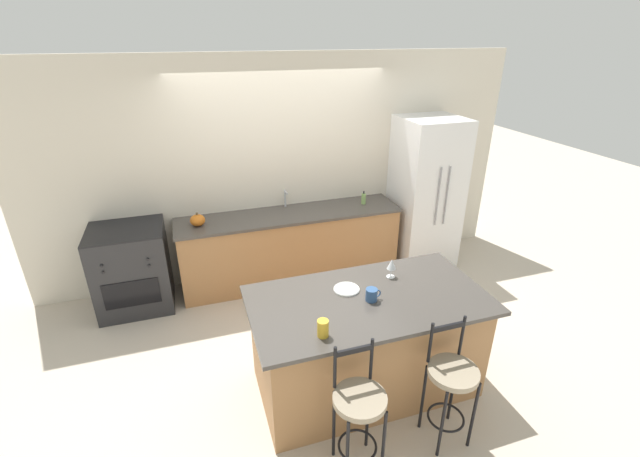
{
  "coord_description": "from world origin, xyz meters",
  "views": [
    {
      "loc": [
        -1.12,
        -4.29,
        2.9
      ],
      "look_at": [
        0.06,
        -0.63,
        1.12
      ],
      "focal_mm": 24.0,
      "sensor_mm": 36.0,
      "label": 1
    }
  ],
  "objects_px": {
    "oven_range": "(132,268)",
    "bar_stool_far": "(451,382)",
    "bar_stool_near": "(359,410)",
    "dinner_plate": "(347,289)",
    "soap_bottle": "(364,199)",
    "refrigerator": "(425,193)",
    "tumbler_cup": "(323,328)",
    "wine_glass": "(392,265)",
    "pumpkin_decoration": "(198,220)",
    "coffee_mug": "(372,295)"
  },
  "relations": [
    {
      "from": "oven_range",
      "to": "bar_stool_far",
      "type": "bearing_deg",
      "value": -47.97
    },
    {
      "from": "bar_stool_near",
      "to": "bar_stool_far",
      "type": "height_order",
      "value": "same"
    },
    {
      "from": "dinner_plate",
      "to": "soap_bottle",
      "type": "distance_m",
      "value": 2.05
    },
    {
      "from": "refrigerator",
      "to": "tumbler_cup",
      "type": "xyz_separation_m",
      "value": [
        -2.14,
        -2.24,
        0.01
      ]
    },
    {
      "from": "bar_stool_near",
      "to": "dinner_plate",
      "type": "height_order",
      "value": "bar_stool_near"
    },
    {
      "from": "oven_range",
      "to": "wine_glass",
      "type": "relative_size",
      "value": 5.48
    },
    {
      "from": "refrigerator",
      "to": "pumpkin_decoration",
      "type": "xyz_separation_m",
      "value": [
        -2.87,
        0.04,
        -0.01
      ]
    },
    {
      "from": "bar_stool_far",
      "to": "wine_glass",
      "type": "relative_size",
      "value": 5.78
    },
    {
      "from": "wine_glass",
      "to": "soap_bottle",
      "type": "distance_m",
      "value": 1.82
    },
    {
      "from": "bar_stool_near",
      "to": "soap_bottle",
      "type": "xyz_separation_m",
      "value": [
        1.18,
        2.71,
        0.42
      ]
    },
    {
      "from": "refrigerator",
      "to": "coffee_mug",
      "type": "xyz_separation_m",
      "value": [
        -1.63,
        -1.94,
        -0.0
      ]
    },
    {
      "from": "coffee_mug",
      "to": "tumbler_cup",
      "type": "distance_m",
      "value": 0.59
    },
    {
      "from": "oven_range",
      "to": "bar_stool_far",
      "type": "relative_size",
      "value": 0.95
    },
    {
      "from": "tumbler_cup",
      "to": "soap_bottle",
      "type": "relative_size",
      "value": 0.78
    },
    {
      "from": "wine_glass",
      "to": "dinner_plate",
      "type": "bearing_deg",
      "value": -170.37
    },
    {
      "from": "pumpkin_decoration",
      "to": "soap_bottle",
      "type": "distance_m",
      "value": 2.04
    },
    {
      "from": "dinner_plate",
      "to": "refrigerator",
      "type": "bearing_deg",
      "value": 44.55
    },
    {
      "from": "refrigerator",
      "to": "bar_stool_near",
      "type": "xyz_separation_m",
      "value": [
        -2.01,
        -2.62,
        -0.43
      ]
    },
    {
      "from": "pumpkin_decoration",
      "to": "soap_bottle",
      "type": "relative_size",
      "value": 0.99
    },
    {
      "from": "bar_stool_far",
      "to": "refrigerator",
      "type": "bearing_deg",
      "value": 64.06
    },
    {
      "from": "coffee_mug",
      "to": "tumbler_cup",
      "type": "xyz_separation_m",
      "value": [
        -0.51,
        -0.3,
        0.01
      ]
    },
    {
      "from": "bar_stool_far",
      "to": "coffee_mug",
      "type": "xyz_separation_m",
      "value": [
        -0.36,
        0.66,
        0.42
      ]
    },
    {
      "from": "bar_stool_far",
      "to": "pumpkin_decoration",
      "type": "distance_m",
      "value": 3.12
    },
    {
      "from": "wine_glass",
      "to": "tumbler_cup",
      "type": "height_order",
      "value": "wine_glass"
    },
    {
      "from": "bar_stool_near",
      "to": "pumpkin_decoration",
      "type": "relative_size",
      "value": 6.12
    },
    {
      "from": "oven_range",
      "to": "coffee_mug",
      "type": "distance_m",
      "value": 2.86
    },
    {
      "from": "soap_bottle",
      "to": "oven_range",
      "type": "bearing_deg",
      "value": -178.92
    },
    {
      "from": "refrigerator",
      "to": "dinner_plate",
      "type": "bearing_deg",
      "value": -135.45
    },
    {
      "from": "bar_stool_far",
      "to": "wine_glass",
      "type": "xyz_separation_m",
      "value": [
        -0.05,
        0.94,
        0.5
      ]
    },
    {
      "from": "soap_bottle",
      "to": "pumpkin_decoration",
      "type": "bearing_deg",
      "value": -178.77
    },
    {
      "from": "pumpkin_decoration",
      "to": "dinner_plate",
      "type": "bearing_deg",
      "value": -58.15
    },
    {
      "from": "oven_range",
      "to": "pumpkin_decoration",
      "type": "bearing_deg",
      "value": 0.67
    },
    {
      "from": "bar_stool_near",
      "to": "coffee_mug",
      "type": "distance_m",
      "value": 0.89
    },
    {
      "from": "bar_stool_near",
      "to": "wine_glass",
      "type": "height_order",
      "value": "wine_glass"
    },
    {
      "from": "bar_stool_far",
      "to": "wine_glass",
      "type": "distance_m",
      "value": 1.06
    },
    {
      "from": "wine_glass",
      "to": "coffee_mug",
      "type": "height_order",
      "value": "wine_glass"
    },
    {
      "from": "dinner_plate",
      "to": "soap_bottle",
      "type": "relative_size",
      "value": 1.31
    },
    {
      "from": "bar_stool_near",
      "to": "wine_glass",
      "type": "distance_m",
      "value": 1.28
    },
    {
      "from": "refrigerator",
      "to": "bar_stool_near",
      "type": "distance_m",
      "value": 3.33
    },
    {
      "from": "dinner_plate",
      "to": "wine_glass",
      "type": "relative_size",
      "value": 1.24
    },
    {
      "from": "refrigerator",
      "to": "oven_range",
      "type": "height_order",
      "value": "refrigerator"
    },
    {
      "from": "coffee_mug",
      "to": "tumbler_cup",
      "type": "relative_size",
      "value": 0.99
    },
    {
      "from": "tumbler_cup",
      "to": "pumpkin_decoration",
      "type": "distance_m",
      "value": 2.4
    },
    {
      "from": "bar_stool_near",
      "to": "oven_range",
      "type": "bearing_deg",
      "value": 121.56
    },
    {
      "from": "refrigerator",
      "to": "bar_stool_far",
      "type": "relative_size",
      "value": 1.91
    },
    {
      "from": "bar_stool_far",
      "to": "coffee_mug",
      "type": "bearing_deg",
      "value": 118.85
    },
    {
      "from": "soap_bottle",
      "to": "bar_stool_near",
      "type": "bearing_deg",
      "value": -113.53
    },
    {
      "from": "pumpkin_decoration",
      "to": "wine_glass",
      "type": "bearing_deg",
      "value": -47.65
    },
    {
      "from": "dinner_plate",
      "to": "wine_glass",
      "type": "height_order",
      "value": "wine_glass"
    },
    {
      "from": "bar_stool_near",
      "to": "dinner_plate",
      "type": "distance_m",
      "value": 0.99
    }
  ]
}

